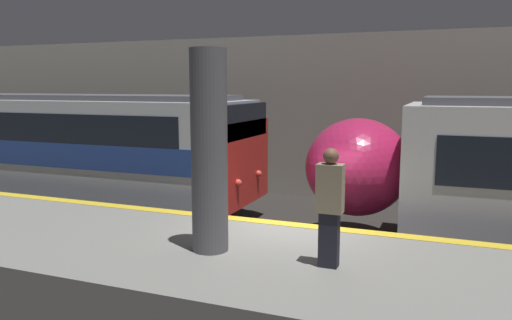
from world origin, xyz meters
TOP-DOWN VIEW (x-y plane):
  - ground_plane at (0.00, 0.00)m, footprint 120.00×120.00m
  - platform at (0.00, -1.92)m, footprint 40.00×3.85m
  - station_rear_barrier at (0.00, 7.01)m, footprint 50.00×0.15m
  - support_pillar_near at (-0.71, -2.04)m, footprint 0.58×0.58m
  - person_waiting at (1.24, -2.08)m, footprint 0.38×0.24m

SIDE VIEW (x-z plane):
  - ground_plane at x=0.00m, z-range 0.00..0.00m
  - platform at x=0.00m, z-range 0.00..1.06m
  - person_waiting at x=1.24m, z-range 1.11..2.86m
  - support_pillar_near at x=-0.71m, z-range 1.05..4.26m
  - station_rear_barrier at x=0.00m, z-range 0.00..5.32m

